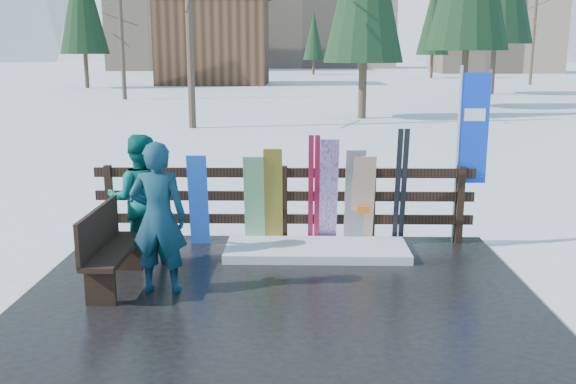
{
  "coord_description": "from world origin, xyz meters",
  "views": [
    {
      "loc": [
        0.24,
        -7.05,
        2.83
      ],
      "look_at": [
        0.08,
        1.0,
        1.1
      ],
      "focal_mm": 40.0,
      "sensor_mm": 36.0,
      "label": 1
    }
  ],
  "objects_px": {
    "bench": "(108,245)",
    "snowboard_3": "(329,192)",
    "person_back": "(140,199)",
    "snowboard_1": "(254,201)",
    "rental_flag": "(470,135)",
    "snowboard_4": "(354,198)",
    "snowboard_2": "(273,197)",
    "snowboard_0": "(198,201)",
    "snowboard_5": "(363,201)",
    "person_front": "(158,218)"
  },
  "relations": [
    {
      "from": "snowboard_1",
      "to": "snowboard_5",
      "type": "relative_size",
      "value": 0.98
    },
    {
      "from": "snowboard_0",
      "to": "person_front",
      "type": "distance_m",
      "value": 1.89
    },
    {
      "from": "snowboard_0",
      "to": "rental_flag",
      "type": "bearing_deg",
      "value": 3.93
    },
    {
      "from": "snowboard_1",
      "to": "rental_flag",
      "type": "xyz_separation_m",
      "value": [
        3.12,
        0.27,
        0.93
      ]
    },
    {
      "from": "snowboard_3",
      "to": "person_front",
      "type": "xyz_separation_m",
      "value": [
        -2.05,
        -1.87,
        0.09
      ]
    },
    {
      "from": "snowboard_4",
      "to": "snowboard_2",
      "type": "bearing_deg",
      "value": 180.0
    },
    {
      "from": "snowboard_3",
      "to": "person_back",
      "type": "relative_size",
      "value": 0.97
    },
    {
      "from": "snowboard_1",
      "to": "snowboard_5",
      "type": "xyz_separation_m",
      "value": [
        1.57,
        0.0,
        0.01
      ]
    },
    {
      "from": "snowboard_3",
      "to": "rental_flag",
      "type": "relative_size",
      "value": 0.64
    },
    {
      "from": "snowboard_0",
      "to": "snowboard_3",
      "type": "height_order",
      "value": "snowboard_3"
    },
    {
      "from": "snowboard_0",
      "to": "snowboard_4",
      "type": "height_order",
      "value": "snowboard_4"
    },
    {
      "from": "snowboard_2",
      "to": "person_front",
      "type": "distance_m",
      "value": 2.26
    },
    {
      "from": "bench",
      "to": "snowboard_3",
      "type": "xyz_separation_m",
      "value": [
        2.71,
        1.71,
        0.29
      ]
    },
    {
      "from": "snowboard_2",
      "to": "snowboard_4",
      "type": "xyz_separation_m",
      "value": [
        1.17,
        0.0,
        -0.01
      ]
    },
    {
      "from": "bench",
      "to": "person_back",
      "type": "bearing_deg",
      "value": 81.17
    },
    {
      "from": "snowboard_0",
      "to": "snowboard_4",
      "type": "relative_size",
      "value": 0.94
    },
    {
      "from": "snowboard_1",
      "to": "snowboard_4",
      "type": "height_order",
      "value": "snowboard_4"
    },
    {
      "from": "snowboard_2",
      "to": "snowboard_3",
      "type": "xyz_separation_m",
      "value": [
        0.8,
        0.0,
        0.08
      ]
    },
    {
      "from": "bench",
      "to": "snowboard_3",
      "type": "distance_m",
      "value": 3.21
    },
    {
      "from": "rental_flag",
      "to": "snowboard_4",
      "type": "bearing_deg",
      "value": -170.83
    },
    {
      "from": "snowboard_0",
      "to": "snowboard_2",
      "type": "height_order",
      "value": "snowboard_2"
    },
    {
      "from": "snowboard_1",
      "to": "snowboard_2",
      "type": "relative_size",
      "value": 0.92
    },
    {
      "from": "bench",
      "to": "snowboard_0",
      "type": "bearing_deg",
      "value": 64.35
    },
    {
      "from": "person_front",
      "to": "person_back",
      "type": "relative_size",
      "value": 1.04
    },
    {
      "from": "snowboard_4",
      "to": "person_back",
      "type": "xyz_separation_m",
      "value": [
        -2.93,
        -0.73,
        0.14
      ]
    },
    {
      "from": "rental_flag",
      "to": "person_back",
      "type": "relative_size",
      "value": 1.5
    },
    {
      "from": "rental_flag",
      "to": "bench",
      "type": "bearing_deg",
      "value": -157.39
    },
    {
      "from": "bench",
      "to": "snowboard_4",
      "type": "height_order",
      "value": "snowboard_4"
    },
    {
      "from": "bench",
      "to": "snowboard_2",
      "type": "xyz_separation_m",
      "value": [
        1.91,
        1.71,
        0.21
      ]
    },
    {
      "from": "snowboard_3",
      "to": "rental_flag",
      "type": "height_order",
      "value": "rental_flag"
    },
    {
      "from": "bench",
      "to": "snowboard_3",
      "type": "relative_size",
      "value": 0.9
    },
    {
      "from": "person_back",
      "to": "snowboard_0",
      "type": "bearing_deg",
      "value": -143.36
    },
    {
      "from": "snowboard_2",
      "to": "snowboard_1",
      "type": "bearing_deg",
      "value": 180.0
    },
    {
      "from": "snowboard_1",
      "to": "person_back",
      "type": "distance_m",
      "value": 1.66
    },
    {
      "from": "snowboard_3",
      "to": "snowboard_4",
      "type": "relative_size",
      "value": 1.14
    },
    {
      "from": "snowboard_5",
      "to": "person_front",
      "type": "height_order",
      "value": "person_front"
    },
    {
      "from": "snowboard_3",
      "to": "rental_flag",
      "type": "distance_m",
      "value": 2.21
    },
    {
      "from": "snowboard_4",
      "to": "person_front",
      "type": "height_order",
      "value": "person_front"
    },
    {
      "from": "snowboard_1",
      "to": "snowboard_5",
      "type": "height_order",
      "value": "snowboard_5"
    },
    {
      "from": "rental_flag",
      "to": "person_back",
      "type": "xyz_separation_m",
      "value": [
        -4.6,
        -1.0,
        -0.74
      ]
    },
    {
      "from": "person_back",
      "to": "bench",
      "type": "bearing_deg",
      "value": 70.42
    },
    {
      "from": "snowboard_0",
      "to": "snowboard_3",
      "type": "xyz_separation_m",
      "value": [
        1.89,
        0.0,
        0.13
      ]
    },
    {
      "from": "snowboard_4",
      "to": "person_back",
      "type": "distance_m",
      "value": 3.02
    },
    {
      "from": "snowboard_1",
      "to": "person_front",
      "type": "height_order",
      "value": "person_front"
    },
    {
      "from": "person_front",
      "to": "bench",
      "type": "bearing_deg",
      "value": -13.65
    },
    {
      "from": "snowboard_3",
      "to": "person_front",
      "type": "relative_size",
      "value": 0.93
    },
    {
      "from": "snowboard_5",
      "to": "person_back",
      "type": "xyz_separation_m",
      "value": [
        -3.05,
        -0.73,
        0.19
      ]
    },
    {
      "from": "rental_flag",
      "to": "person_front",
      "type": "distance_m",
      "value": 4.68
    },
    {
      "from": "bench",
      "to": "snowboard_2",
      "type": "relative_size",
      "value": 1.01
    },
    {
      "from": "snowboard_2",
      "to": "snowboard_3",
      "type": "height_order",
      "value": "snowboard_3"
    }
  ]
}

